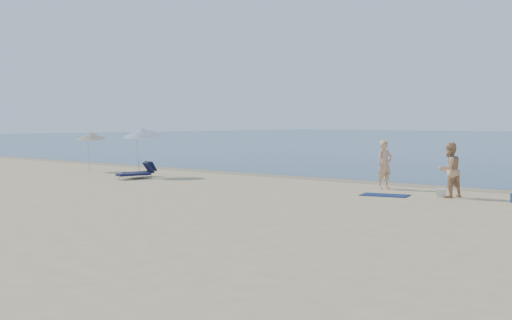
{
  "coord_description": "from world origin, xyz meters",
  "views": [
    {
      "loc": [
        15.05,
        -5.5,
        2.67
      ],
      "look_at": [
        -2.97,
        16.0,
        1.0
      ],
      "focal_mm": 45.0,
      "sensor_mm": 36.0,
      "label": 1
    }
  ],
  "objects": [
    {
      "name": "beach_towel",
      "position": [
        3.78,
        15.23,
        0.01
      ],
      "size": [
        1.86,
        1.32,
        0.03
      ],
      "primitive_type": "cube",
      "rotation": [
        0.0,
        0.0,
        0.25
      ],
      "color": "#0E1948",
      "rests_on": "ground"
    },
    {
      "name": "lounger_left",
      "position": [
        -9.06,
        14.6,
        0.27
      ],
      "size": [
        0.56,
        1.7,
        0.75
      ],
      "rotation": [
        0.0,
        0.0,
        0.01
      ],
      "color": "#121A32",
      "rests_on": "ground"
    },
    {
      "name": "umbrella_far",
      "position": [
        -14.2,
        15.43,
        1.9
      ],
      "size": [
        2.14,
        2.15,
        2.18
      ],
      "rotation": [
        0.0,
        0.0,
        0.4
      ],
      "color": "silver",
      "rests_on": "ground"
    },
    {
      "name": "person_right",
      "position": [
        5.8,
        16.17,
        0.97
      ],
      "size": [
        1.05,
        1.16,
        1.95
      ],
      "primitive_type": "imported",
      "rotation": [
        0.0,
        0.0,
        -1.98
      ],
      "color": "tan",
      "rests_on": "ground"
    },
    {
      "name": "lounger_right",
      "position": [
        -8.44,
        13.79,
        0.28
      ],
      "size": [
        0.97,
        1.82,
        0.76
      ],
      "rotation": [
        0.0,
        0.0,
        -0.24
      ],
      "color": "#15173A",
      "rests_on": "ground"
    },
    {
      "name": "umbrella_near",
      "position": [
        -9.31,
        14.93,
        2.17
      ],
      "size": [
        2.35,
        2.37,
        2.52
      ],
      "rotation": [
        0.0,
        0.0,
        0.25
      ],
      "color": "silver",
      "rests_on": "ground"
    },
    {
      "name": "person_left",
      "position": [
        2.61,
        17.33,
        0.97
      ],
      "size": [
        0.66,
        0.82,
        1.95
      ],
      "primitive_type": "imported",
      "rotation": [
        0.0,
        0.0,
        1.25
      ],
      "color": "tan",
      "rests_on": "ground"
    },
    {
      "name": "white_bag",
      "position": [
        5.48,
        16.23,
        0.14
      ],
      "size": [
        0.41,
        0.39,
        0.28
      ],
      "primitive_type": "cube",
      "rotation": [
        0.0,
        0.0,
        0.41
      ],
      "color": "silver",
      "rests_on": "ground"
    },
    {
      "name": "wet_sand_strip",
      "position": [
        0.0,
        19.4,
        0.0
      ],
      "size": [
        240.0,
        1.6,
        0.0
      ],
      "primitive_type": "cube",
      "color": "#847254",
      "rests_on": "ground"
    }
  ]
}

